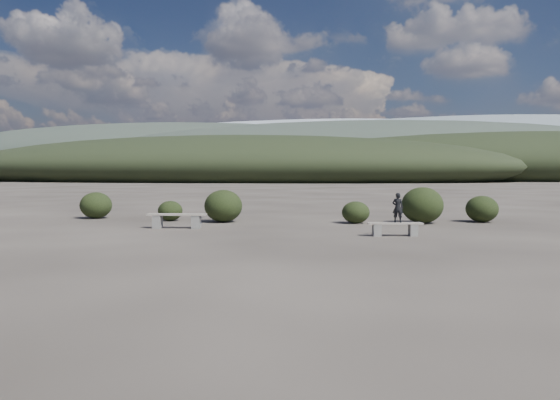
# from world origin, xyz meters

# --- Properties ---
(ground) EXTENTS (1200.00, 1200.00, 0.00)m
(ground) POSITION_xyz_m (0.00, 0.00, 0.00)
(ground) COLOR #2F2925
(ground) RESTS_ON ground
(bench_left) EXTENTS (1.99, 0.62, 0.49)m
(bench_left) POSITION_xyz_m (-4.13, 5.85, 0.30)
(bench_left) COLOR slate
(bench_left) RESTS_ON ground
(bench_right) EXTENTS (1.63, 0.60, 0.40)m
(bench_right) POSITION_xyz_m (2.93, 4.78, 0.24)
(bench_right) COLOR slate
(bench_right) RESTS_ON ground
(seated_person) EXTENTS (0.36, 0.27, 0.87)m
(seated_person) POSITION_xyz_m (3.01, 4.79, 0.84)
(seated_person) COLOR black
(seated_person) RESTS_ON bench_right
(shrub_a) EXTENTS (0.94, 0.94, 0.77)m
(shrub_a) POSITION_xyz_m (-5.34, 8.46, 0.38)
(shrub_a) COLOR black
(shrub_a) RESTS_ON ground
(shrub_b) EXTENTS (1.41, 1.41, 1.21)m
(shrub_b) POSITION_xyz_m (-3.18, 8.26, 0.61)
(shrub_b) COLOR black
(shrub_b) RESTS_ON ground
(shrub_c) EXTENTS (1.01, 1.01, 0.81)m
(shrub_c) POSITION_xyz_m (1.71, 8.54, 0.40)
(shrub_c) COLOR black
(shrub_c) RESTS_ON ground
(shrub_d) EXTENTS (1.51, 1.51, 1.33)m
(shrub_d) POSITION_xyz_m (4.11, 8.95, 0.66)
(shrub_d) COLOR black
(shrub_d) RESTS_ON ground
(shrub_e) EXTENTS (1.19, 1.19, 0.99)m
(shrub_e) POSITION_xyz_m (6.35, 9.76, 0.50)
(shrub_e) COLOR black
(shrub_e) RESTS_ON ground
(shrub_f) EXTENTS (1.25, 1.25, 1.06)m
(shrub_f) POSITION_xyz_m (-8.67, 9.00, 0.53)
(shrub_f) COLOR black
(shrub_f) RESTS_ON ground
(mountain_ridges) EXTENTS (500.00, 400.00, 56.00)m
(mountain_ridges) POSITION_xyz_m (-7.48, 339.06, 10.84)
(mountain_ridges) COLOR black
(mountain_ridges) RESTS_ON ground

